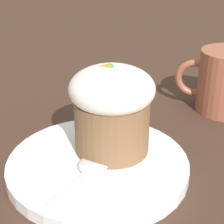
# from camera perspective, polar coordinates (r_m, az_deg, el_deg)

# --- Properties ---
(ground_plane) EXTENTS (4.00, 4.00, 0.00)m
(ground_plane) POSITION_cam_1_polar(r_m,az_deg,el_deg) (0.46, -2.15, -8.90)
(ground_plane) COLOR #3D281E
(dessert_plate) EXTENTS (0.22, 0.22, 0.02)m
(dessert_plate) POSITION_cam_1_polar(r_m,az_deg,el_deg) (0.45, -2.17, -8.11)
(dessert_plate) COLOR white
(dessert_plate) RESTS_ON ground_plane
(carrot_cake) EXTENTS (0.10, 0.10, 0.11)m
(carrot_cake) POSITION_cam_1_polar(r_m,az_deg,el_deg) (0.44, -0.00, 0.71)
(carrot_cake) COLOR brown
(carrot_cake) RESTS_ON dessert_plate
(spoon) EXTENTS (0.05, 0.11, 0.01)m
(spoon) POSITION_cam_1_polar(r_m,az_deg,el_deg) (0.43, -3.01, -8.53)
(spoon) COLOR silver
(spoon) RESTS_ON dessert_plate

